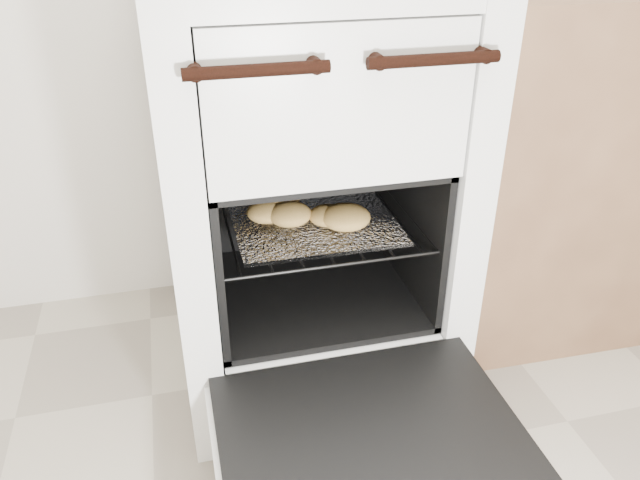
# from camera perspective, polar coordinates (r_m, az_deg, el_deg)

# --- Properties ---
(stove) EXTENTS (0.67, 0.75, 1.03)m
(stove) POSITION_cam_1_polar(r_m,az_deg,el_deg) (1.56, -1.47, 4.62)
(stove) COLOR silver
(stove) RESTS_ON ground
(oven_door) EXTENTS (0.60, 0.47, 0.04)m
(oven_door) POSITION_cam_1_polar(r_m,az_deg,el_deg) (1.27, 4.64, -17.58)
(oven_door) COLOR black
(oven_door) RESTS_ON stove
(oven_rack) EXTENTS (0.49, 0.47, 0.01)m
(oven_rack) POSITION_cam_1_polar(r_m,az_deg,el_deg) (1.51, -0.82, 1.91)
(oven_rack) COLOR black
(oven_rack) RESTS_ON stove
(foil_sheet) EXTENTS (0.38, 0.33, 0.01)m
(foil_sheet) POSITION_cam_1_polar(r_m,az_deg,el_deg) (1.49, -0.63, 1.76)
(foil_sheet) COLOR white
(foil_sheet) RESTS_ON oven_rack
(baked_rolls) EXTENTS (0.32, 0.27, 0.05)m
(baked_rolls) POSITION_cam_1_polar(r_m,az_deg,el_deg) (1.47, -1.06, 2.56)
(baked_rolls) COLOR tan
(baked_rolls) RESTS_ON foil_sheet
(counter) EXTENTS (0.96, 0.65, 0.95)m
(counter) POSITION_cam_1_polar(r_m,az_deg,el_deg) (2.02, 23.69, 7.18)
(counter) COLOR brown
(counter) RESTS_ON ground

